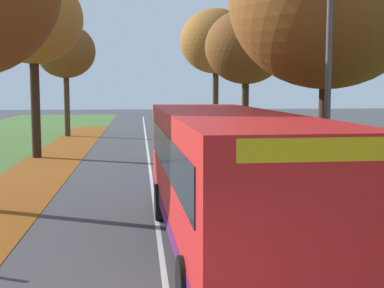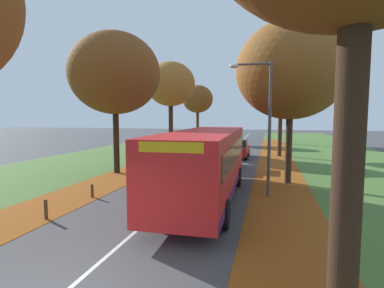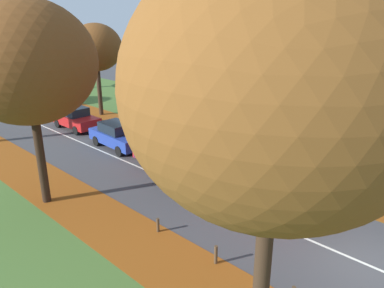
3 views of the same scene
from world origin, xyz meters
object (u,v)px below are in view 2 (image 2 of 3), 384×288
Objects in this scene: tree_left_far at (198,99)px; tree_right_far at (281,92)px; bollard_third at (46,209)px; car_red_following at (238,148)px; bollard_fourth at (92,191)px; tree_left_near at (115,74)px; bus at (206,161)px; streetlamp_right at (262,113)px; tree_right_near at (291,70)px; car_blue_lead at (226,157)px; tree_right_mid at (281,96)px; tree_left_mid at (171,84)px.

tree_left_far is 0.84× the size of tree_right_far.
car_red_following is (4.95, 17.61, 0.46)m from bollard_third.
car_red_following is (5.01, 14.69, 0.52)m from bollard_fourth.
tree_left_near reaches higher than tree_left_far.
tree_right_far is 0.89× the size of bus.
bus reaches higher than car_red_following.
tree_right_far is 17.18m from car_red_following.
streetlamp_right is (9.08, -3.44, -2.53)m from tree_left_near.
bollard_third is (1.88, -8.51, -5.91)m from tree_left_near.
bollard_third is at bearing -144.82° from streetlamp_right.
streetlamp_right reaches higher than bollard_fourth.
bollard_third is at bearing -136.44° from tree_right_near.
tree_left_near is 0.94× the size of tree_right_far.
bus is at bearing -90.21° from car_red_following.
car_blue_lead reaches higher than bollard_third.
tree_left_far is at bearing 90.32° from tree_left_near.
car_red_following is at bearing -63.20° from tree_left_far.
tree_right_mid is at bearing 84.99° from streetlamp_right.
car_blue_lead is at bearing -49.52° from tree_left_mid.
car_blue_lead is (-0.26, 8.17, -0.89)m from bus.
bollard_third is (-8.89, -33.19, -6.54)m from tree_right_far.
streetlamp_right is (7.25, 2.16, 3.44)m from bollard_fourth.
tree_left_near is 10.03m from streetlamp_right.
tree_left_far is 31.94m from bollard_third.
bollard_fourth is 15.53m from car_red_following.
tree_left_near is 8.38m from bollard_fourth.
tree_left_mid is 1.50× the size of streetlamp_right.
streetlamp_right is at bearing -70.71° from tree_left_far.
tree_right_near is 4.04m from streetlamp_right.
tree_right_far reaches higher than tree_right_near.
car_blue_lead is (6.52, 3.51, -5.45)m from tree_left_near.
tree_left_near is at bearing 177.91° from tree_right_near.
bus is (-3.99, -29.33, -5.19)m from tree_right_far.
tree_right_near is at bearing -65.58° from tree_left_far.
streetlamp_right is at bearing -58.01° from tree_left_mid.
bollard_fourth is 0.10× the size of streetlamp_right.
bus is (4.96, 0.94, 1.41)m from bollard_fourth.
bollard_third is 0.16× the size of car_blue_lead.
tree_right_mid is 9.72m from car_blue_lead.
tree_left_mid is at bearing 179.08° from tree_right_mid.
bollard_fourth is (-0.05, 2.92, -0.06)m from bollard_third.
tree_left_mid is 2.14× the size of car_red_following.
car_red_following is (-3.60, 9.47, -5.20)m from tree_right_near.
tree_left_far reaches higher than bollard_third.
tree_left_mid is 1.22× the size of tree_right_mid.
tree_left_mid is at bearing 90.63° from tree_left_near.
bollard_fourth is at bearing -108.82° from car_red_following.
bollard_third is at bearing -105.00° from tree_right_far.
tree_right_far is at bearing 82.26° from bus.
tree_right_far reaches higher than tree_left_near.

